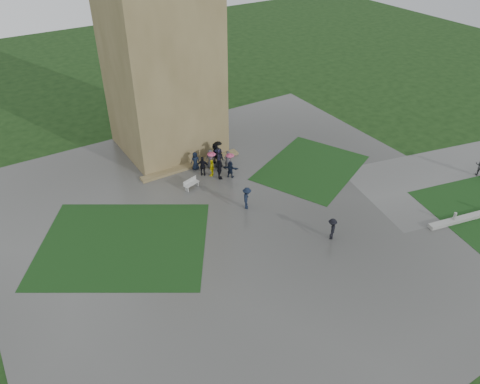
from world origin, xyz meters
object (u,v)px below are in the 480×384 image
tower (160,48)px  bench (191,183)px  pedestrian_near (332,229)px  pedestrian_mid (247,198)px

tower → bench: 11.40m
bench → pedestrian_near: (5.24, -10.61, 0.39)m
tower → bench: tower is taller
bench → tower: bearing=61.3°
pedestrian_mid → pedestrian_near: pedestrian_mid is taller
bench → pedestrian_near: size_ratio=0.89×
tower → pedestrian_mid: size_ratio=10.28×
pedestrian_mid → pedestrian_near: (2.96, -6.00, -0.08)m
pedestrian_mid → tower: bearing=39.4°
tower → pedestrian_near: bearing=-78.3°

